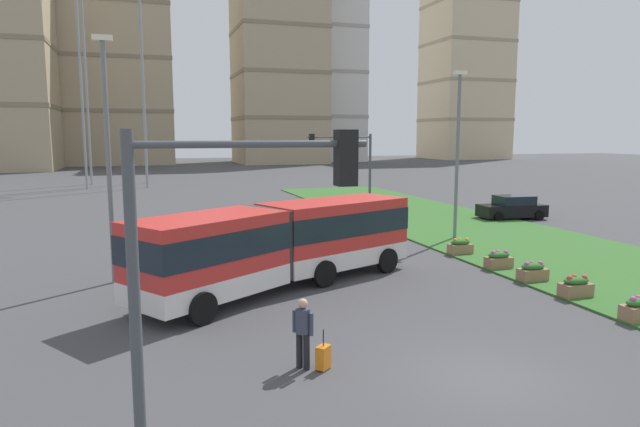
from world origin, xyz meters
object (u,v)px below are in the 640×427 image
(flower_planter_2, at_px, (533,271))
(apartment_tower_centre, at_px, (278,55))
(streetlight_median, at_px, (458,148))
(rolling_suitcase, at_px, (323,357))
(streetlight_left, at_px, (108,150))
(pedestrian_crossing, at_px, (303,329))
(apartment_tower_eastcentre, at_px, (310,32))
(car_black_sedan, at_px, (512,208))
(flower_planter_1, at_px, (576,286))
(flower_planter_3, at_px, (499,259))
(apartment_tower_westcentre, at_px, (115,62))
(articulated_bus, at_px, (281,243))
(apartment_tower_east, at_px, (467,45))
(flower_planter_0, at_px, (640,308))
(traffic_light_near_left, at_px, (217,260))
(flower_planter_4, at_px, (460,246))
(traffic_light_far_right, at_px, (349,162))

(flower_planter_2, xyz_separation_m, apartment_tower_centre, (12.76, 94.05, 20.97))
(streetlight_median, bearing_deg, rolling_suitcase, -130.70)
(flower_planter_2, relative_size, streetlight_left, 0.12)
(pedestrian_crossing, xyz_separation_m, apartment_tower_eastcentre, (31.94, 105.86, 26.32))
(car_black_sedan, height_order, streetlight_left, streetlight_left)
(flower_planter_1, xyz_separation_m, flower_planter_3, (0.00, 4.38, 0.00))
(apartment_tower_westcentre, bearing_deg, articulated_bus, -84.78)
(rolling_suitcase, bearing_deg, flower_planter_2, 27.32)
(articulated_bus, bearing_deg, apartment_tower_east, 55.01)
(flower_planter_0, relative_size, flower_planter_3, 1.00)
(traffic_light_near_left, distance_m, streetlight_median, 23.94)
(flower_planter_4, xyz_separation_m, apartment_tower_east, (59.95, 96.09, 26.07))
(pedestrian_crossing, bearing_deg, traffic_light_far_right, 66.57)
(rolling_suitcase, xyz_separation_m, apartment_tower_eastcentre, (31.49, 106.06, 27.01))
(pedestrian_crossing, bearing_deg, apartment_tower_centre, 76.75)
(apartment_tower_centre, bearing_deg, apartment_tower_east, 8.63)
(flower_planter_3, xyz_separation_m, traffic_light_near_left, (-13.15, -11.99, 3.46))
(apartment_tower_eastcentre, bearing_deg, apartment_tower_east, 0.57)
(streetlight_median, bearing_deg, flower_planter_2, -102.26)
(articulated_bus, distance_m, rolling_suitcase, 7.62)
(articulated_bus, relative_size, apartment_tower_westcentre, 0.30)
(pedestrian_crossing, distance_m, flower_planter_1, 10.95)
(traffic_light_far_right, distance_m, streetlight_left, 16.97)
(rolling_suitcase, relative_size, traffic_light_far_right, 0.17)
(flower_planter_2, distance_m, traffic_light_far_right, 15.66)
(streetlight_left, bearing_deg, apartment_tower_eastcentre, 69.13)
(rolling_suitcase, xyz_separation_m, apartment_tower_westcentre, (-7.98, 103.53, 18.96))
(apartment_tower_eastcentre, bearing_deg, flower_planter_3, -102.22)
(apartment_tower_centre, relative_size, apartment_tower_eastcentre, 0.78)
(rolling_suitcase, xyz_separation_m, flower_planter_4, (10.12, 10.34, 0.11))
(apartment_tower_east, bearing_deg, articulated_bus, -124.99)
(flower_planter_1, bearing_deg, apartment_tower_east, 59.91)
(flower_planter_2, height_order, apartment_tower_eastcentre, apartment_tower_eastcentre)
(flower_planter_2, distance_m, apartment_tower_centre, 97.20)
(pedestrian_crossing, bearing_deg, traffic_light_near_left, -118.20)
(rolling_suitcase, relative_size, flower_planter_3, 0.88)
(pedestrian_crossing, distance_m, flower_planter_3, 12.79)
(flower_planter_2, distance_m, apartment_tower_westcentre, 101.72)
(flower_planter_2, relative_size, apartment_tower_eastcentre, 0.02)
(apartment_tower_westcentre, bearing_deg, apartment_tower_eastcentre, 3.66)
(flower_planter_0, xyz_separation_m, flower_planter_3, (0.00, 6.99, 0.00))
(flower_planter_1, height_order, apartment_tower_east, apartment_tower_east)
(streetlight_left, distance_m, apartment_tower_east, 124.13)
(articulated_bus, relative_size, apartment_tower_centre, 0.27)
(apartment_tower_east, bearing_deg, streetlight_left, -127.95)
(traffic_light_near_left, height_order, apartment_tower_centre, apartment_tower_centre)
(flower_planter_2, bearing_deg, flower_planter_3, 90.00)
(flower_planter_3, bearing_deg, articulated_bus, 179.45)
(flower_planter_4, bearing_deg, traffic_light_near_left, -131.32)
(traffic_light_near_left, height_order, apartment_tower_westcentre, apartment_tower_westcentre)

